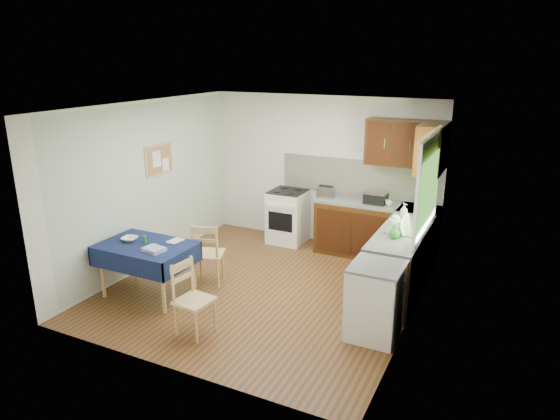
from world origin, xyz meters
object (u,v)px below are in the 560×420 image
at_px(sandwich_press, 376,197).
at_px(dish_rack, 405,231).
at_px(chair_near, 191,296).
at_px(toaster, 326,192).
at_px(dining_table, 146,252).
at_px(chair_far, 208,252).
at_px(kettle, 395,226).

bearing_deg(sandwich_press, dish_rack, -78.04).
bearing_deg(chair_near, toaster, -1.01).
xyz_separation_m(dining_table, chair_far, (0.53, 0.64, -0.14)).
distance_m(sandwich_press, dish_rack, 1.36).
distance_m(chair_far, dish_rack, 2.70).
relative_size(chair_far, sandwich_press, 2.79).
height_order(chair_far, chair_near, chair_far).
relative_size(toaster, dish_rack, 0.60).
height_order(chair_far, dish_rack, dish_rack).
distance_m(dining_table, sandwich_press, 3.56).
bearing_deg(chair_near, chair_far, 32.81).
bearing_deg(kettle, dish_rack, 53.11).
bearing_deg(kettle, chair_near, -134.68).
bearing_deg(chair_near, dining_table, 71.51).
height_order(chair_far, toaster, toaster).
bearing_deg(kettle, dining_table, -155.27).
relative_size(chair_near, toaster, 3.15).
bearing_deg(kettle, toaster, 139.23).
distance_m(dining_table, kettle, 3.28).
xyz_separation_m(chair_near, sandwich_press, (1.25, 3.17, 0.53)).
height_order(dining_table, dish_rack, dish_rack).
relative_size(sandwich_press, kettle, 1.23).
xyz_separation_m(dish_rack, kettle, (-0.10, -0.13, 0.09)).
height_order(dining_table, chair_far, chair_far).
distance_m(chair_near, dish_rack, 2.85).
xyz_separation_m(chair_far, toaster, (1.00, 1.95, 0.51)).
relative_size(chair_near, kettle, 3.27).
xyz_separation_m(chair_far, dish_rack, (2.52, 0.86, 0.44)).
bearing_deg(chair_far, toaster, -137.39).
xyz_separation_m(dining_table, kettle, (2.96, 1.36, 0.39)).
distance_m(dining_table, toaster, 3.03).
relative_size(dining_table, chair_far, 1.32).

